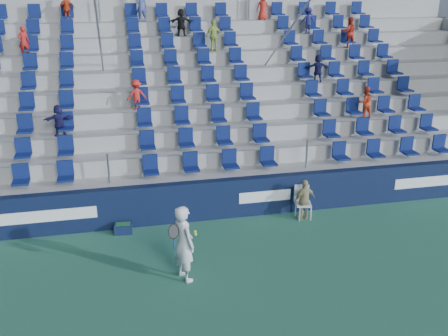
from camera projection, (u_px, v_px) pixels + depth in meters
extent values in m
plane|color=#2D6A4F|center=(241.00, 273.00, 12.09)|extent=(70.00, 70.00, 0.00)
cube|color=#0E1734|center=(215.00, 199.00, 14.77)|extent=(24.00, 0.30, 1.20)
cube|color=white|center=(37.00, 217.00, 13.60)|extent=(3.20, 0.02, 0.34)
cube|color=white|center=(265.00, 196.00, 14.92)|extent=(1.60, 0.02, 0.34)
cube|color=white|center=(429.00, 182.00, 16.04)|extent=(2.40, 0.02, 0.34)
cube|color=#A3A29D|center=(211.00, 192.00, 15.30)|extent=(24.00, 0.85, 1.20)
cube|color=#A3A29D|center=(206.00, 175.00, 15.99)|extent=(24.00, 0.85, 1.70)
cube|color=#A3A29D|center=(201.00, 159.00, 16.68)|extent=(24.00, 0.85, 2.20)
cube|color=#A3A29D|center=(197.00, 144.00, 17.37)|extent=(24.00, 0.85, 2.70)
cube|color=#A3A29D|center=(193.00, 131.00, 18.06)|extent=(24.00, 0.85, 3.20)
cube|color=#A3A29D|center=(189.00, 118.00, 18.76)|extent=(24.00, 0.85, 3.70)
cube|color=#A3A29D|center=(186.00, 107.00, 19.45)|extent=(24.00, 0.85, 4.20)
cube|color=#A3A29D|center=(182.00, 96.00, 20.14)|extent=(24.00, 0.85, 4.70)
cube|color=#A3A29D|center=(179.00, 86.00, 20.83)|extent=(24.00, 0.85, 5.20)
cube|color=#A3A29D|center=(177.00, 71.00, 21.28)|extent=(24.00, 0.50, 6.20)
cube|color=#0D1A50|center=(211.00, 163.00, 14.97)|extent=(16.05, 0.50, 0.70)
cube|color=#0D1A50|center=(205.00, 139.00, 15.57)|extent=(16.05, 0.50, 0.70)
cube|color=#0D1A50|center=(201.00, 117.00, 16.18)|extent=(16.05, 0.50, 0.70)
cube|color=#0D1A50|center=(196.00, 96.00, 16.78)|extent=(16.05, 0.50, 0.70)
cube|color=#0D1A50|center=(192.00, 77.00, 17.39)|extent=(16.05, 0.50, 0.70)
cube|color=#0D1A50|center=(188.00, 59.00, 18.00)|extent=(16.05, 0.50, 0.70)
cube|color=#0D1A50|center=(184.00, 42.00, 18.60)|extent=(16.05, 0.50, 0.70)
cube|color=#0D1A50|center=(180.00, 27.00, 19.21)|extent=(16.05, 0.50, 0.70)
cube|color=#0D1A50|center=(177.00, 12.00, 19.81)|extent=(16.05, 0.50, 0.70)
cylinder|color=gray|center=(102.00, 56.00, 16.50)|extent=(0.06, 7.68, 4.55)
cylinder|color=gray|center=(275.00, 51.00, 17.72)|extent=(0.06, 7.68, 4.55)
imported|color=red|center=(136.00, 95.00, 16.29)|extent=(0.68, 0.45, 0.98)
imported|color=black|center=(181.00, 23.00, 19.11)|extent=(0.99, 0.48, 1.02)
imported|color=#1B194C|center=(59.00, 120.00, 15.19)|extent=(0.94, 0.45, 0.98)
imported|color=red|center=(24.00, 41.00, 17.36)|extent=(0.43, 0.33, 1.03)
imported|color=#3E4788|center=(142.00, 6.00, 19.40)|extent=(0.45, 0.31, 1.16)
imported|color=#A4BC4B|center=(214.00, 36.00, 18.71)|extent=(0.72, 0.45, 1.14)
imported|color=red|center=(365.00, 102.00, 17.23)|extent=(0.57, 0.46, 1.10)
imported|color=#1C1A50|center=(308.00, 21.00, 20.16)|extent=(0.71, 0.48, 1.02)
imported|color=red|center=(263.00, 7.00, 20.43)|extent=(0.53, 0.39, 1.00)
imported|color=red|center=(67.00, 9.00, 18.86)|extent=(0.66, 0.44, 1.04)
imported|color=#181949|center=(318.00, 68.00, 18.24)|extent=(0.95, 0.40, 1.00)
imported|color=#B42718|center=(349.00, 32.00, 19.81)|extent=(0.62, 0.51, 1.19)
imported|color=silver|center=(184.00, 243.00, 11.56)|extent=(0.69, 0.81, 1.88)
cylinder|color=navy|center=(174.00, 243.00, 11.23)|extent=(0.03, 0.03, 0.28)
torus|color=black|center=(174.00, 232.00, 11.12)|extent=(0.30, 0.17, 0.28)
plane|color=#262626|center=(174.00, 232.00, 11.12)|extent=(0.30, 0.16, 0.29)
sphere|color=#C7DC33|center=(196.00, 234.00, 11.32)|extent=(0.07, 0.07, 0.07)
sphere|color=#C7DC33|center=(195.00, 232.00, 11.37)|extent=(0.07, 0.07, 0.07)
cube|color=white|center=(304.00, 204.00, 14.79)|extent=(0.53, 0.53, 0.04)
cube|color=white|center=(302.00, 193.00, 14.89)|extent=(0.43, 0.14, 0.54)
cylinder|color=white|center=(300.00, 214.00, 14.68)|extent=(0.03, 0.03, 0.44)
cylinder|color=white|center=(311.00, 213.00, 14.75)|extent=(0.03, 0.03, 0.44)
cylinder|color=white|center=(296.00, 210.00, 15.00)|extent=(0.03, 0.03, 0.44)
cylinder|color=white|center=(307.00, 208.00, 15.07)|extent=(0.03, 0.03, 0.44)
imported|color=tan|center=(305.00, 200.00, 14.69)|extent=(0.79, 0.50, 1.25)
cube|color=#101B3A|center=(123.00, 228.00, 14.01)|extent=(0.53, 0.38, 0.27)
cube|color=#1E662D|center=(123.00, 226.00, 13.99)|extent=(0.43, 0.28, 0.16)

